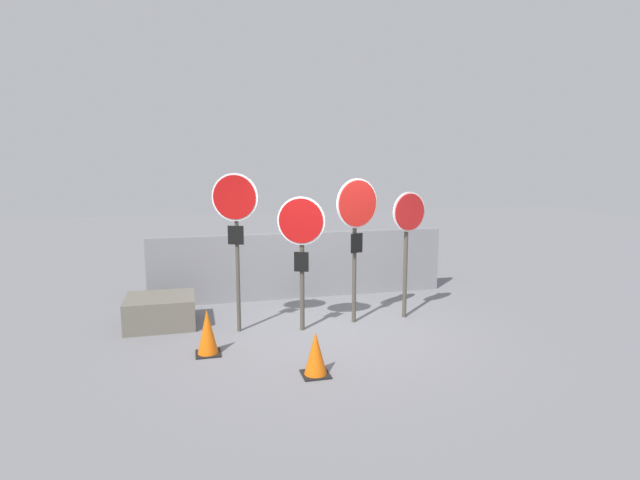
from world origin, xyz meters
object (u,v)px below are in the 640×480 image
(stop_sign_3, at_px, (408,228))
(traffic_cone_1, at_px, (207,332))
(stop_sign_0, at_px, (235,215))
(storage_crate, at_px, (161,311))
(stop_sign_2, at_px, (357,219))
(traffic_cone_0, at_px, (316,354))
(stop_sign_1, at_px, (301,236))

(stop_sign_3, distance_m, traffic_cone_1, 3.83)
(stop_sign_0, xyz_separation_m, storage_crate, (-1.25, 0.65, -1.67))
(stop_sign_2, height_order, storage_crate, stop_sign_2)
(traffic_cone_1, bearing_deg, stop_sign_2, 18.54)
(traffic_cone_0, relative_size, traffic_cone_1, 0.88)
(stop_sign_0, height_order, storage_crate, stop_sign_0)
(stop_sign_2, distance_m, storage_crate, 3.68)
(traffic_cone_1, distance_m, storage_crate, 1.69)
(stop_sign_0, bearing_deg, stop_sign_1, 12.58)
(stop_sign_0, height_order, traffic_cone_1, stop_sign_0)
(stop_sign_0, relative_size, traffic_cone_1, 3.87)
(stop_sign_2, xyz_separation_m, traffic_cone_1, (-2.53, -0.85, -1.48))
(traffic_cone_1, bearing_deg, stop_sign_1, 23.45)
(stop_sign_3, distance_m, storage_crate, 4.49)
(stop_sign_3, bearing_deg, stop_sign_1, 170.98)
(traffic_cone_0, bearing_deg, stop_sign_1, 83.42)
(traffic_cone_0, bearing_deg, traffic_cone_1, 140.83)
(stop_sign_2, relative_size, stop_sign_3, 1.11)
(stop_sign_2, distance_m, traffic_cone_0, 2.74)
(storage_crate, bearing_deg, stop_sign_1, -20.66)
(traffic_cone_1, relative_size, storage_crate, 0.59)
(stop_sign_0, distance_m, stop_sign_1, 1.10)
(traffic_cone_1, xyz_separation_m, storage_crate, (-0.73, 1.52, -0.08))
(stop_sign_3, bearing_deg, storage_crate, 155.87)
(stop_sign_0, height_order, traffic_cone_0, stop_sign_0)
(stop_sign_1, xyz_separation_m, stop_sign_3, (1.96, 0.23, 0.04))
(stop_sign_0, distance_m, stop_sign_2, 2.02)
(stop_sign_1, distance_m, traffic_cone_1, 2.09)
(stop_sign_0, bearing_deg, traffic_cone_1, -96.99)
(traffic_cone_1, bearing_deg, stop_sign_3, 14.39)
(stop_sign_0, bearing_deg, traffic_cone_0, -43.55)
(stop_sign_1, relative_size, stop_sign_2, 0.89)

